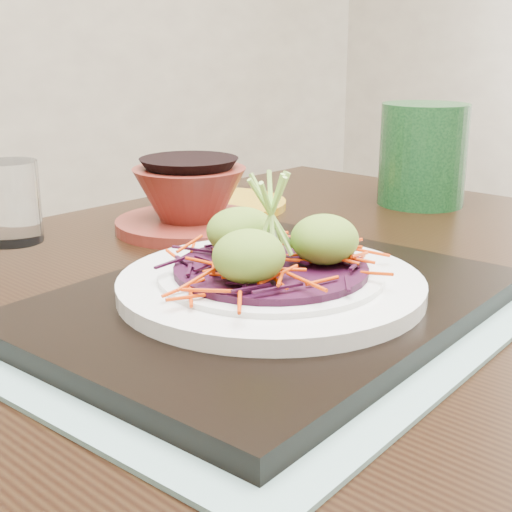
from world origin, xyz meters
TOP-DOWN VIEW (x-y plane):
  - dining_table at (-0.05, 0.07)m, footprint 1.26×0.95m
  - placemat at (-0.06, 0.00)m, footprint 0.52×0.44m
  - serving_tray at (-0.06, 0.00)m, footprint 0.45×0.37m
  - white_plate at (-0.06, 0.00)m, footprint 0.25×0.25m
  - cabbage_bed at (-0.06, 0.00)m, footprint 0.16×0.16m
  - carrot_julienne at (-0.06, 0.00)m, footprint 0.20×0.20m
  - guacamole_scoops at (-0.06, 0.00)m, footprint 0.14×0.12m
  - scallion_garnish at (-0.06, 0.00)m, footprint 0.06×0.06m
  - water_glass at (-0.15, 0.36)m, footprint 0.09×0.09m
  - terracotta_bowl_set at (0.04, 0.29)m, footprint 0.20×0.20m
  - yellow_plate at (0.14, 0.36)m, footprint 0.23×0.23m
  - green_jar at (0.38, 0.21)m, footprint 0.16×0.16m

SIDE VIEW (x-z plane):
  - dining_table at x=-0.05m, z-range 0.27..0.99m
  - placemat at x=-0.06m, z-range 0.72..0.72m
  - yellow_plate at x=0.14m, z-range 0.72..0.73m
  - serving_tray at x=-0.06m, z-range 0.72..0.74m
  - white_plate at x=-0.06m, z-range 0.74..0.76m
  - terracotta_bowl_set at x=0.04m, z-range 0.72..0.79m
  - cabbage_bed at x=-0.06m, z-range 0.76..0.77m
  - water_glass at x=-0.15m, z-range 0.72..0.81m
  - carrot_julienne at x=-0.06m, z-range 0.77..0.78m
  - guacamole_scoops at x=-0.06m, z-range 0.76..0.81m
  - green_jar at x=0.38m, z-range 0.72..0.86m
  - scallion_garnish at x=-0.06m, z-range 0.76..0.85m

